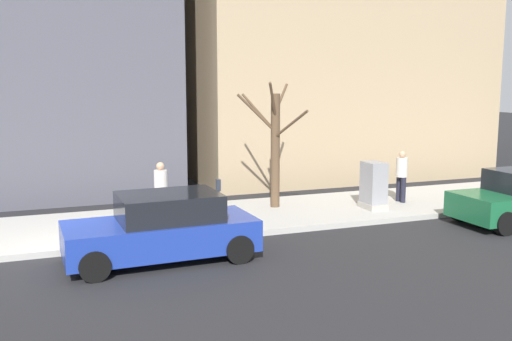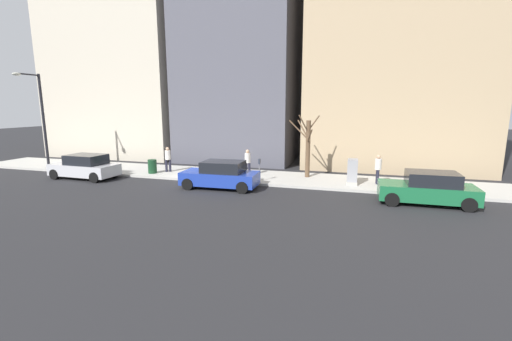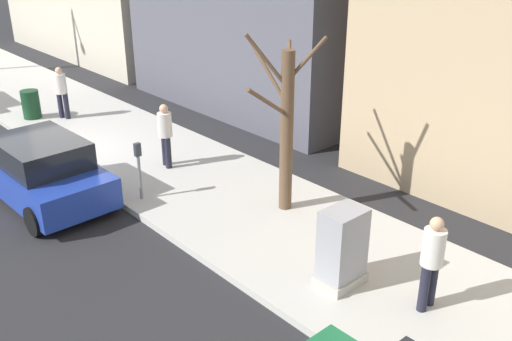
# 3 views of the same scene
# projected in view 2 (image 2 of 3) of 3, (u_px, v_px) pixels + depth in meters

# --- Properties ---
(ground_plane) EXTENTS (120.00, 120.00, 0.00)m
(ground_plane) POSITION_uv_depth(u_px,v_px,m) (196.00, 182.00, 20.66)
(ground_plane) COLOR #232326
(sidewalk) EXTENTS (4.00, 36.00, 0.15)m
(sidewalk) POSITION_uv_depth(u_px,v_px,m) (210.00, 174.00, 22.53)
(sidewalk) COLOR #B2AFA8
(sidewalk) RESTS_ON ground
(parked_car_green) EXTENTS (1.96, 4.22, 1.52)m
(parked_car_green) POSITION_uv_depth(u_px,v_px,m) (428.00, 189.00, 15.81)
(parked_car_green) COLOR #196038
(parked_car_green) RESTS_ON ground
(parked_car_blue) EXTENTS (2.04, 4.26, 1.52)m
(parked_car_blue) POSITION_uv_depth(u_px,v_px,m) (221.00, 175.00, 18.90)
(parked_car_blue) COLOR #1E389E
(parked_car_blue) RESTS_ON ground
(parked_car_silver) EXTENTS (2.03, 4.25, 1.52)m
(parked_car_silver) POSITION_uv_depth(u_px,v_px,m) (85.00, 167.00, 21.45)
(parked_car_silver) COLOR #B7B7BC
(parked_car_silver) RESTS_ON ground
(parking_meter) EXTENTS (0.14, 0.10, 1.35)m
(parking_meter) POSITION_uv_depth(u_px,v_px,m) (259.00, 168.00, 19.82)
(parking_meter) COLOR slate
(parking_meter) RESTS_ON sidewalk
(utility_box) EXTENTS (0.83, 0.61, 1.43)m
(utility_box) POSITION_uv_depth(u_px,v_px,m) (352.00, 172.00, 19.19)
(utility_box) COLOR #A8A399
(utility_box) RESTS_ON sidewalk
(streetlamp) EXTENTS (1.97, 0.32, 6.50)m
(streetlamp) POSITION_uv_depth(u_px,v_px,m) (39.00, 113.00, 23.51)
(streetlamp) COLOR black
(streetlamp) RESTS_ON sidewalk
(bare_tree) EXTENTS (2.28, 1.82, 3.85)m
(bare_tree) POSITION_uv_depth(u_px,v_px,m) (308.00, 146.00, 20.94)
(bare_tree) COLOR brown
(bare_tree) RESTS_ON sidewalk
(trash_bin) EXTENTS (0.56, 0.56, 0.90)m
(trash_bin) POSITION_uv_depth(u_px,v_px,m) (152.00, 166.00, 22.40)
(trash_bin) COLOR #14381E
(trash_bin) RESTS_ON sidewalk
(pedestrian_near_meter) EXTENTS (0.40, 0.36, 1.66)m
(pedestrian_near_meter) POSITION_uv_depth(u_px,v_px,m) (378.00, 167.00, 19.26)
(pedestrian_near_meter) COLOR #1E1E2D
(pedestrian_near_meter) RESTS_ON sidewalk
(pedestrian_midblock) EXTENTS (0.36, 0.39, 1.66)m
(pedestrian_midblock) POSITION_uv_depth(u_px,v_px,m) (248.00, 161.00, 21.54)
(pedestrian_midblock) COLOR #1E1E2D
(pedestrian_midblock) RESTS_ON sidewalk
(pedestrian_far_corner) EXTENTS (0.36, 0.37, 1.66)m
(pedestrian_far_corner) POSITION_uv_depth(u_px,v_px,m) (168.00, 158.00, 22.83)
(pedestrian_far_corner) COLOR #1E1E2D
(pedestrian_far_corner) RESTS_ON sidewalk
(office_tower_left) EXTENTS (12.39, 12.39, 23.79)m
(office_tower_left) POSITION_uv_depth(u_px,v_px,m) (397.00, 8.00, 26.21)
(office_tower_left) COLOR tan
(office_tower_left) RESTS_ON ground
(office_block_center) EXTENTS (9.18, 9.18, 17.39)m
(office_block_center) POSITION_uv_depth(u_px,v_px,m) (244.00, 55.00, 28.63)
(office_block_center) COLOR #4C4C56
(office_block_center) RESTS_ON ground
(office_tower_right) EXTENTS (12.12, 12.12, 19.05)m
(office_tower_right) POSITION_uv_depth(u_px,v_px,m) (138.00, 53.00, 33.04)
(office_tower_right) COLOR #BCB29E
(office_tower_right) RESTS_ON ground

